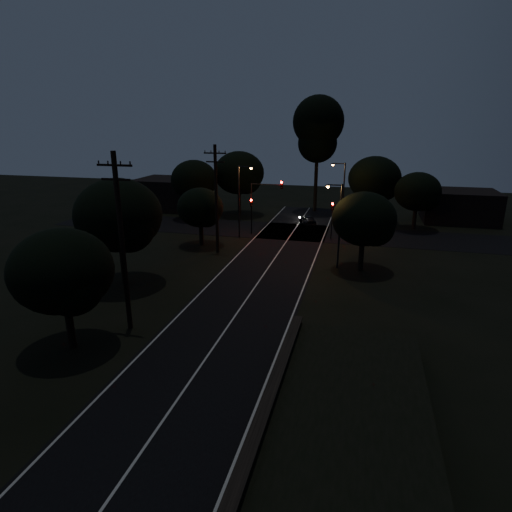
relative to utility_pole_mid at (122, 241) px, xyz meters
The scene contains 21 objects.
road_surface 18.13m from the utility_pole_mid, 69.58° to the left, with size 60.00×70.00×0.03m.
utility_pole_mid is the anchor object (origin of this frame).
utility_pole_far 17.00m from the utility_pole_mid, 90.00° to the left, with size 2.20×0.30×10.50m.
tree_left_b 3.78m from the utility_pole_mid, 120.08° to the right, with size 5.57×5.57×7.08m.
tree_left_c 8.08m from the utility_pole_mid, 121.84° to the left, with size 6.71×6.71×8.47m.
tree_left_d 19.13m from the utility_pole_mid, 97.03° to the left, with size 4.78×4.78×6.07m.
tree_far_nw 34.97m from the utility_pole_mid, 94.52° to the left, with size 6.87×6.87×8.70m.
tree_far_w 31.85m from the utility_pole_mid, 104.15° to the left, with size 6.08×6.08×7.75m.
tree_far_ne 38.05m from the utility_pole_mid, 66.40° to the left, with size 6.63×6.63×8.38m.
tree_far_e 37.77m from the utility_pole_mid, 57.66° to the left, with size 5.40×5.40×6.85m.
tree_right_a 20.61m from the utility_pole_mid, 46.37° to the left, with size 5.45×5.45×6.92m.
tall_pine 41.02m from the utility_pole_mid, 80.07° to the left, with size 7.05×7.05×16.03m.
building_left 39.72m from the utility_pole_mid, 110.73° to the left, with size 10.00×8.00×4.40m, color black.
building_right 46.19m from the utility_pole_mid, 55.62° to the left, with size 9.00×7.00×4.00m, color black.
signal_left 25.19m from the utility_pole_mid, 86.79° to the left, with size 0.28×0.35×4.10m.
signal_right 27.30m from the utility_pole_mid, 67.01° to the left, with size 0.28×0.35×4.10m.
signal_mast 25.22m from the utility_pole_mid, 82.96° to the left, with size 3.70×0.35×6.25m.
streetlight_a 23.04m from the utility_pole_mid, 88.27° to the left, with size 1.66×0.26×8.00m.
streetlight_b 31.15m from the utility_pole_mid, 68.70° to the left, with size 1.66×0.26×8.00m.
streetlight_c 19.15m from the utility_pole_mid, 51.74° to the left, with size 1.46×0.26×7.50m.
car 32.23m from the utility_pole_mid, 76.94° to the left, with size 1.44×3.58×1.22m, color black.
Camera 1 is at (7.84, -6.89, 12.61)m, focal length 30.00 mm.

